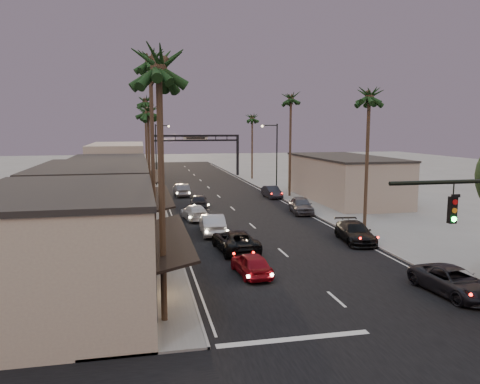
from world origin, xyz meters
name	(u,v)px	position (x,y,z in m)	size (l,w,h in m)	color
ground	(227,204)	(0.00, 40.00, 0.00)	(200.00, 200.00, 0.00)	slate
road	(220,198)	(0.00, 45.00, 0.00)	(14.00, 120.00, 0.02)	black
sidewalk_left	(141,192)	(-9.50, 52.00, 0.06)	(5.00, 92.00, 0.12)	slate
sidewalk_right	(278,188)	(9.50, 52.00, 0.06)	(5.00, 92.00, 0.12)	slate
storefront_near	(67,250)	(-13.00, 12.00, 2.75)	(8.00, 12.00, 5.50)	tan
storefront_mid	(94,204)	(-13.00, 26.00, 2.75)	(8.00, 14.00, 5.50)	gray
storefront_far	(108,183)	(-13.00, 42.00, 2.50)	(8.00, 16.00, 5.00)	tan
storefront_dist	(117,163)	(-13.00, 65.00, 3.00)	(8.00, 20.00, 6.00)	gray
building_right	(344,179)	(14.00, 40.00, 2.50)	(8.00, 18.00, 5.00)	gray
arch	(196,145)	(0.00, 70.00, 5.53)	(15.20, 0.40, 7.27)	black
streetlight_right	(275,153)	(6.92, 45.00, 5.33)	(2.13, 0.30, 9.00)	black
streetlight_left	(158,150)	(-6.92, 58.00, 5.33)	(2.13, 0.30, 9.00)	black
palm_la	(158,57)	(-8.60, 9.00, 11.44)	(3.20, 3.20, 13.20)	#38281C
palm_lb	(150,55)	(-8.60, 22.00, 13.39)	(3.20, 3.20, 15.20)	#38281C
palm_lc	(148,108)	(-8.60, 36.00, 10.47)	(3.20, 3.20, 12.20)	#38281C
palm_ld	(145,99)	(-8.60, 55.00, 12.42)	(3.20, 3.20, 14.20)	#38281C
palm_ra	(370,91)	(8.60, 24.00, 11.44)	(3.20, 3.20, 13.20)	#38281C
palm_rb	(291,95)	(8.60, 44.00, 12.42)	(3.20, 3.20, 14.20)	#38281C
palm_rc	(252,115)	(8.60, 64.00, 10.47)	(3.20, 3.20, 12.20)	#38281C
palm_far	(145,111)	(-8.30, 78.00, 11.44)	(3.20, 3.20, 13.20)	#38281C
oncoming_red	(251,264)	(-3.29, 14.67, 0.69)	(1.62, 4.03, 1.37)	maroon
oncoming_pickup	(235,240)	(-3.14, 20.17, 0.75)	(2.48, 5.38, 1.50)	black
oncoming_silver	(212,224)	(-3.92, 25.67, 0.83)	(1.75, 5.02, 1.66)	#A0A1A5
oncoming_white	(195,212)	(-4.62, 31.97, 0.69)	(1.94, 4.77, 1.38)	silver
oncoming_dgrey	(199,201)	(-3.49, 38.12, 0.75)	(1.78, 4.43, 1.51)	black
oncoming_grey_far	(182,190)	(-4.51, 47.24, 0.77)	(1.63, 4.67, 1.54)	#4A4A4F
curbside_near	(454,281)	(6.20, 9.41, 0.70)	(2.31, 5.01, 1.39)	black
curbside_black	(355,232)	(6.20, 20.80, 0.74)	(2.08, 5.12, 1.49)	black
curbside_grey	(301,205)	(6.20, 32.92, 0.82)	(1.93, 4.80, 1.64)	#46464A
curbside_far	(272,192)	(6.20, 43.60, 0.71)	(1.50, 4.31, 1.42)	black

